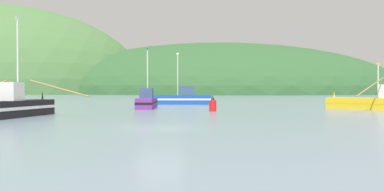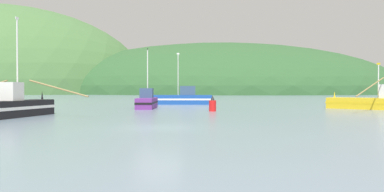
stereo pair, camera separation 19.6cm
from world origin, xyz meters
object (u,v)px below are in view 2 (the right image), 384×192
Objects in this scene: fishing_boat_black at (18,106)px; fishing_boat_purple at (147,102)px; channel_buoy at (213,105)px; fishing_boat_blue at (181,98)px.

fishing_boat_purple is (5.84, 14.83, -0.10)m from fishing_boat_black.
fishing_boat_blue is at bearing 112.12° from channel_buoy.
fishing_boat_blue is (7.23, 26.40, 0.03)m from fishing_boat_black.
fishing_boat_black is 15.94m from fishing_boat_purple.
fishing_boat_purple is (-1.39, -11.57, -0.13)m from fishing_boat_blue.
channel_buoy is (13.89, 10.01, -0.19)m from fishing_boat_black.
fishing_boat_black is 1.50× the size of fishing_boat_purple.
fishing_boat_black reaches higher than channel_buoy.
fishing_boat_black is 7.56× the size of channel_buoy.
fishing_boat_blue is at bearing -17.71° from fishing_boat_purple.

